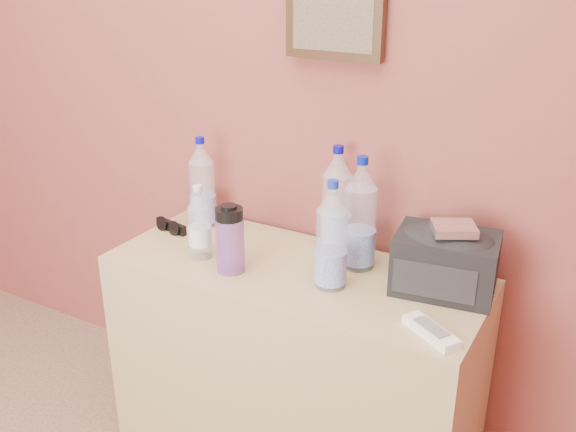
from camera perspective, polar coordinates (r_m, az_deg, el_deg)
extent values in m
plane|color=#933A3E|center=(2.04, -2.00, 16.44)|extent=(4.00, 0.00, 4.00)
cube|color=#9F7A4C|center=(2.08, 0.52, -13.25)|extent=(1.12, 0.47, 0.70)
cylinder|color=white|center=(2.16, -7.62, 2.53)|extent=(0.08, 0.08, 0.27)
cylinder|color=#0A09AB|center=(2.11, -7.85, 6.69)|extent=(0.03, 0.03, 0.02)
cylinder|color=silver|center=(1.96, 4.35, 0.94)|extent=(0.09, 0.09, 0.29)
cylinder|color=#080A8F|center=(1.90, 4.51, 5.93)|extent=(0.03, 0.03, 0.02)
cylinder|color=white|center=(1.86, 6.41, -0.35)|extent=(0.09, 0.09, 0.30)
cylinder|color=#061B96|center=(1.80, 6.66, 4.95)|extent=(0.03, 0.03, 0.02)
cylinder|color=silver|center=(1.75, 3.88, -2.27)|extent=(0.08, 0.08, 0.27)
cylinder|color=#1334AA|center=(1.68, 4.02, 2.85)|extent=(0.03, 0.03, 0.02)
cylinder|color=silver|center=(1.94, -7.87, -0.94)|extent=(0.07, 0.07, 0.20)
cylinder|color=white|center=(1.90, -8.07, 2.46)|extent=(0.03, 0.03, 0.02)
cylinder|color=purple|center=(1.86, -5.16, -2.58)|extent=(0.08, 0.08, 0.16)
cylinder|color=black|center=(1.82, -5.27, 0.34)|extent=(0.08, 0.08, 0.04)
cube|color=beige|center=(1.62, 12.58, -9.99)|extent=(0.16, 0.13, 0.02)
cube|color=white|center=(1.73, 14.53, -1.08)|extent=(0.14, 0.13, 0.02)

